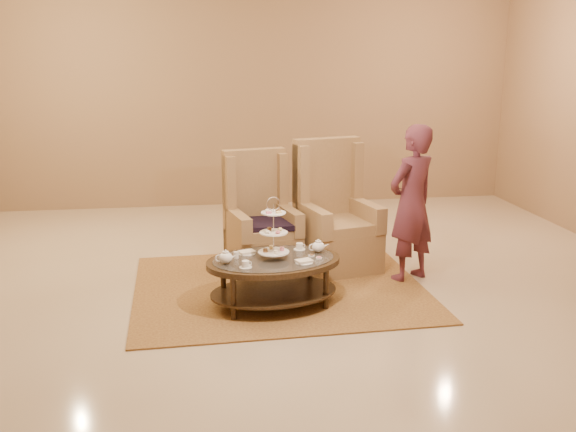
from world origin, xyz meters
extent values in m
plane|color=#C2AE90|center=(0.00, 0.00, 0.00)|extent=(8.00, 8.00, 0.00)
cube|color=white|center=(0.00, 0.00, 0.00)|extent=(8.00, 8.00, 0.02)
cube|color=#967451|center=(0.00, 4.00, 1.75)|extent=(8.00, 0.04, 3.50)
cube|color=olive|center=(-0.11, 0.22, 0.01)|extent=(2.92, 2.46, 0.02)
cylinder|color=black|center=(-0.61, -0.53, 0.21)|extent=(0.06, 0.06, 0.41)
cylinder|color=black|center=(0.24, -0.40, 0.21)|extent=(0.06, 0.06, 0.41)
cylinder|color=black|center=(-0.68, -0.08, 0.21)|extent=(0.06, 0.06, 0.41)
cylinder|color=black|center=(0.17, 0.05, 0.21)|extent=(0.06, 0.06, 0.41)
cylinder|color=silver|center=(-0.22, -0.24, 0.72)|extent=(0.01, 0.01, 0.51)
torus|color=silver|center=(-0.22, -0.24, 0.98)|extent=(0.13, 0.03, 0.13)
cylinder|color=white|center=(-0.22, -0.24, 0.53)|extent=(0.33, 0.33, 0.01)
cylinder|color=white|center=(-0.22, -0.24, 0.71)|extent=(0.29, 0.29, 0.01)
cylinder|color=white|center=(-0.22, -0.24, 0.90)|extent=(0.26, 0.26, 0.01)
cylinder|color=#D16B79|center=(-0.14, -0.23, 0.55)|extent=(0.05, 0.05, 0.03)
cylinder|color=#DCBA6E|center=(-0.23, -0.16, 0.55)|extent=(0.05, 0.05, 0.03)
cylinder|color=brown|center=(-0.30, -0.25, 0.55)|extent=(0.05, 0.05, 0.03)
cylinder|color=beige|center=(-0.21, -0.32, 0.55)|extent=(0.05, 0.05, 0.03)
ellipsoid|color=#DCBA6E|center=(-0.16, -0.21, 0.73)|extent=(0.05, 0.05, 0.03)
ellipsoid|color=brown|center=(-0.25, -0.18, 0.73)|extent=(0.05, 0.05, 0.03)
ellipsoid|color=beige|center=(-0.28, -0.27, 0.73)|extent=(0.05, 0.05, 0.03)
ellipsoid|color=#D16B79|center=(-0.19, -0.30, 0.73)|extent=(0.05, 0.05, 0.03)
cube|color=brown|center=(-0.17, -0.20, 0.91)|extent=(0.05, 0.04, 0.02)
cube|color=beige|center=(-0.26, -0.19, 0.91)|extent=(0.05, 0.04, 0.02)
cube|color=#D16B79|center=(-0.27, -0.28, 0.91)|extent=(0.05, 0.04, 0.02)
cube|color=#DCBA6E|center=(-0.18, -0.28, 0.91)|extent=(0.05, 0.04, 0.02)
ellipsoid|color=white|center=(-0.66, -0.33, 0.52)|extent=(0.14, 0.14, 0.10)
cylinder|color=white|center=(-0.66, -0.33, 0.58)|extent=(0.07, 0.07, 0.01)
sphere|color=white|center=(-0.66, -0.33, 0.59)|extent=(0.02, 0.02, 0.02)
cone|color=white|center=(-0.59, -0.31, 0.53)|extent=(0.08, 0.04, 0.05)
torus|color=white|center=(-0.72, -0.33, 0.52)|extent=(0.07, 0.02, 0.07)
ellipsoid|color=white|center=(0.22, -0.12, 0.52)|extent=(0.14, 0.14, 0.10)
cylinder|color=white|center=(0.22, -0.12, 0.58)|extent=(0.07, 0.07, 0.01)
sphere|color=white|center=(0.22, -0.12, 0.59)|extent=(0.02, 0.02, 0.02)
cone|color=white|center=(0.30, -0.11, 0.53)|extent=(0.08, 0.04, 0.05)
torus|color=white|center=(0.16, -0.13, 0.52)|extent=(0.07, 0.02, 0.07)
cylinder|color=white|center=(-0.50, -0.47, 0.47)|extent=(0.13, 0.13, 0.01)
cylinder|color=white|center=(-0.50, -0.47, 0.50)|extent=(0.07, 0.07, 0.06)
torus|color=white|center=(-0.46, -0.46, 0.50)|extent=(0.04, 0.01, 0.04)
cylinder|color=white|center=(0.06, -0.01, 0.47)|extent=(0.13, 0.13, 0.01)
cylinder|color=white|center=(0.06, -0.01, 0.50)|extent=(0.07, 0.07, 0.06)
torus|color=white|center=(0.10, 0.00, 0.50)|extent=(0.04, 0.01, 0.04)
cylinder|color=white|center=(-0.45, -0.07, 0.47)|extent=(0.19, 0.19, 0.01)
cube|color=beige|center=(-0.45, -0.07, 0.49)|extent=(0.17, 0.15, 0.02)
cylinder|color=white|center=(0.03, -0.41, 0.47)|extent=(0.19, 0.19, 0.01)
cube|color=beige|center=(0.03, -0.41, 0.49)|extent=(0.17, 0.15, 0.02)
cylinder|color=white|center=(-0.56, -0.19, 0.50)|extent=(0.05, 0.05, 0.06)
cylinder|color=white|center=(0.19, -0.32, 0.48)|extent=(0.07, 0.07, 0.01)
cylinder|color=#D16B79|center=(0.19, -0.32, 0.49)|extent=(0.05, 0.05, 0.01)
cylinder|color=white|center=(0.13, -0.24, 0.48)|extent=(0.07, 0.07, 0.01)
cylinder|color=brown|center=(0.13, -0.24, 0.49)|extent=(0.05, 0.05, 0.01)
cylinder|color=white|center=(-0.63, -0.11, 0.48)|extent=(0.07, 0.07, 0.01)
cylinder|color=beige|center=(-0.63, -0.11, 0.49)|extent=(0.05, 0.05, 0.01)
cube|color=#9A7548|center=(-0.21, 0.82, 0.21)|extent=(0.83, 0.83, 0.41)
cube|color=#9A7548|center=(-0.20, 0.77, 0.46)|extent=(0.70, 0.70, 0.10)
cube|color=#9A7548|center=(-0.27, 1.09, 0.64)|extent=(0.70, 0.29, 1.28)
cube|color=#9A7548|center=(-0.55, 0.99, 0.94)|extent=(0.14, 0.23, 0.59)
cube|color=#9A7548|center=(0.03, 1.12, 0.94)|extent=(0.14, 0.23, 0.59)
cube|color=#9A7548|center=(-0.47, 0.70, 0.54)|extent=(0.25, 0.63, 0.26)
cube|color=#9A7548|center=(0.08, 0.83, 0.54)|extent=(0.25, 0.63, 0.26)
cube|color=black|center=(-0.19, 0.74, 0.53)|extent=(0.58, 0.54, 0.06)
cube|color=#9A7548|center=(0.60, 0.72, 0.23)|extent=(0.91, 0.91, 0.45)
cube|color=#9A7548|center=(0.61, 0.67, 0.51)|extent=(0.77, 0.77, 0.11)
cube|color=#9A7548|center=(0.53, 1.03, 0.70)|extent=(0.77, 0.32, 1.40)
cube|color=#9A7548|center=(0.22, 0.91, 1.02)|extent=(0.16, 0.26, 0.65)
cube|color=#9A7548|center=(0.85, 1.06, 1.02)|extent=(0.16, 0.26, 0.65)
cube|color=#9A7548|center=(0.31, 0.60, 0.59)|extent=(0.28, 0.69, 0.28)
cube|color=#9A7548|center=(0.92, 0.74, 0.59)|extent=(0.28, 0.69, 0.28)
imported|color=#592632|center=(1.26, 0.30, 0.81)|extent=(0.70, 0.63, 1.62)
camera|label=1|loc=(-0.90, -5.79, 2.29)|focal=40.00mm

